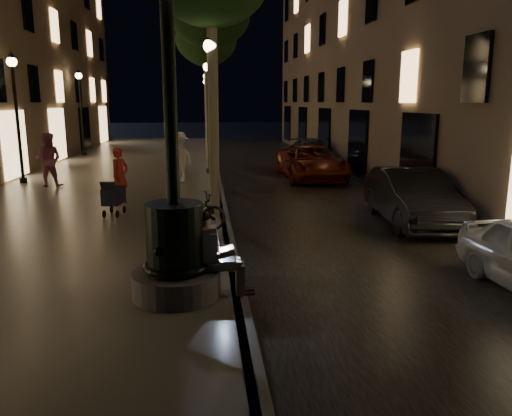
{
  "coord_description": "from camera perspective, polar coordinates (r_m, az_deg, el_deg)",
  "views": [
    {
      "loc": [
        -0.52,
        -5.61,
        3.23
      ],
      "look_at": [
        0.38,
        3.0,
        1.38
      ],
      "focal_mm": 35.0,
      "sensor_mm": 36.0,
      "label": 1
    }
  ],
  "objects": [
    {
      "name": "ground",
      "position": [
        20.87,
        -4.45,
        3.11
      ],
      "size": [
        120.0,
        120.0,
        0.0
      ],
      "primitive_type": "plane",
      "color": "black",
      "rests_on": "ground"
    },
    {
      "name": "cobble_lane",
      "position": [
        21.15,
        3.71,
        3.27
      ],
      "size": [
        6.0,
        45.0,
        0.02
      ],
      "primitive_type": "cube",
      "color": "black",
      "rests_on": "ground"
    },
    {
      "name": "promenade",
      "position": [
        21.13,
        -15.38,
        3.1
      ],
      "size": [
        8.0,
        45.0,
        0.2
      ],
      "primitive_type": "cube",
      "color": "slate",
      "rests_on": "ground"
    },
    {
      "name": "curb_strip",
      "position": [
        20.85,
        -4.46,
        3.38
      ],
      "size": [
        0.25,
        45.0,
        0.2
      ],
      "primitive_type": "cube",
      "color": "#59595B",
      "rests_on": "ground"
    },
    {
      "name": "building_right",
      "position": [
        26.19,
        19.12,
        20.81
      ],
      "size": [
        8.0,
        36.0,
        15.0
      ],
      "primitive_type": "cube",
      "color": "brown",
      "rests_on": "ground"
    },
    {
      "name": "fountain_lamppost",
      "position": [
        7.89,
        -9.26,
        -2.96
      ],
      "size": [
        1.4,
        1.4,
        5.21
      ],
      "color": "#59595B",
      "rests_on": "promenade"
    },
    {
      "name": "seated_man_laptop",
      "position": [
        7.95,
        -4.77,
        -4.93
      ],
      "size": [
        0.99,
        0.33,
        1.36
      ],
      "color": "tan",
      "rests_on": "promenade"
    },
    {
      "name": "tree_second",
      "position": [
        19.85,
        -5.3,
        21.0
      ],
      "size": [
        3.0,
        3.0,
        7.4
      ],
      "color": "#6B604C",
      "rests_on": "promenade"
    },
    {
      "name": "tree_third",
      "position": [
        25.77,
        -5.71,
        18.48
      ],
      "size": [
        3.0,
        3.0,
        7.2
      ],
      "color": "#6B604C",
      "rests_on": "promenade"
    },
    {
      "name": "tree_far",
      "position": [
        31.77,
        -5.64,
        17.78
      ],
      "size": [
        3.0,
        3.0,
        7.5
      ],
      "color": "#6B604C",
      "rests_on": "promenade"
    },
    {
      "name": "lamp_curb_a",
      "position": [
        13.61,
        -5.14,
        12.02
      ],
      "size": [
        0.36,
        0.36,
        4.81
      ],
      "color": "black",
      "rests_on": "promenade"
    },
    {
      "name": "lamp_curb_b",
      "position": [
        21.61,
        -5.48,
        12.01
      ],
      "size": [
        0.36,
        0.36,
        4.81
      ],
      "color": "black",
      "rests_on": "promenade"
    },
    {
      "name": "lamp_curb_c",
      "position": [
        29.61,
        -5.64,
        12.01
      ],
      "size": [
        0.36,
        0.36,
        4.81
      ],
      "color": "black",
      "rests_on": "promenade"
    },
    {
      "name": "lamp_curb_d",
      "position": [
        37.61,
        -5.73,
        12.01
      ],
      "size": [
        0.36,
        0.36,
        4.81
      ],
      "color": "black",
      "rests_on": "promenade"
    },
    {
      "name": "lamp_left_b",
      "position": [
        20.78,
        -25.78,
        10.9
      ],
      "size": [
        0.36,
        0.36,
        4.81
      ],
      "color": "black",
      "rests_on": "promenade"
    },
    {
      "name": "lamp_left_c",
      "position": [
        30.4,
        -19.42,
        11.4
      ],
      "size": [
        0.36,
        0.36,
        4.81
      ],
      "color": "black",
      "rests_on": "promenade"
    },
    {
      "name": "stroller",
      "position": [
        14.02,
        -16.0,
        1.35
      ],
      "size": [
        0.56,
        1.07,
        1.08
      ],
      "rotation": [
        0.0,
        0.0,
        -0.16
      ],
      "color": "black",
      "rests_on": "promenade"
    },
    {
      "name": "car_second",
      "position": [
        13.99,
        17.42,
        1.22
      ],
      "size": [
        1.89,
        4.57,
        1.47
      ],
      "primitive_type": "imported",
      "rotation": [
        0.0,
        0.0,
        -0.08
      ],
      "color": "black",
      "rests_on": "ground"
    },
    {
      "name": "car_third",
      "position": [
        21.41,
        6.31,
        5.22
      ],
      "size": [
        2.51,
        5.18,
        1.42
      ],
      "primitive_type": "imported",
      "rotation": [
        0.0,
        0.0,
        0.03
      ],
      "color": "maroon",
      "rests_on": "ground"
    },
    {
      "name": "car_rear",
      "position": [
        25.32,
        6.43,
        6.17
      ],
      "size": [
        2.0,
        4.66,
        1.34
      ],
      "primitive_type": "imported",
      "rotation": [
        0.0,
        0.0,
        0.03
      ],
      "color": "#2B2C30",
      "rests_on": "ground"
    },
    {
      "name": "pedestrian_red",
      "position": [
        15.54,
        -15.28,
        3.56
      ],
      "size": [
        0.7,
        0.74,
        1.7
      ],
      "primitive_type": "imported",
      "rotation": [
        0.0,
        0.0,
        0.94
      ],
      "color": "#B62D24",
      "rests_on": "promenade"
    },
    {
      "name": "pedestrian_pink",
      "position": [
        19.59,
        -22.64,
        5.11
      ],
      "size": [
        1.02,
        0.83,
        1.96
      ],
      "primitive_type": "imported",
      "rotation": [
        0.0,
        0.0,
        3.04
      ],
      "color": "#C96A91",
      "rests_on": "promenade"
    },
    {
      "name": "pedestrian_white",
      "position": [
        19.33,
        -8.75,
        5.76
      ],
      "size": [
        1.4,
        1.36,
        1.92
      ],
      "primitive_type": "imported",
      "rotation": [
        0.0,
        0.0,
        3.88
      ],
      "color": "white",
      "rests_on": "promenade"
    },
    {
      "name": "bicycle",
      "position": [
        11.77,
        -7.73,
        -0.62
      ],
      "size": [
        1.9,
        1.09,
        0.94
      ],
      "primitive_type": "imported",
      "rotation": [
        0.0,
        0.0,
        1.84
      ],
      "color": "black",
      "rests_on": "promenade"
    }
  ]
}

